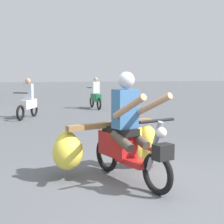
% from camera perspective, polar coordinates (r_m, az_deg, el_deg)
% --- Properties ---
extents(ground_plane, '(120.00, 120.00, 0.00)m').
position_cam_1_polar(ground_plane, '(4.43, 7.04, -13.77)').
color(ground_plane, '#56595E').
extents(motorbike_main_loaded, '(1.85, 1.70, 1.58)m').
position_cam_1_polar(motorbike_main_loaded, '(4.87, 0.27, -5.21)').
color(motorbike_main_loaded, black).
rests_on(motorbike_main_loaded, ground).
extents(motorbike_distant_ahead_left, '(0.82, 1.50, 1.40)m').
position_cam_1_polar(motorbike_distant_ahead_left, '(11.72, -14.52, 1.71)').
color(motorbike_distant_ahead_left, black).
rests_on(motorbike_distant_ahead_left, ground).
extents(motorbike_distant_ahead_right, '(0.50, 1.62, 1.40)m').
position_cam_1_polar(motorbike_distant_ahead_right, '(14.47, -2.88, 2.82)').
color(motorbike_distant_ahead_right, black).
rests_on(motorbike_distant_ahead_right, ground).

